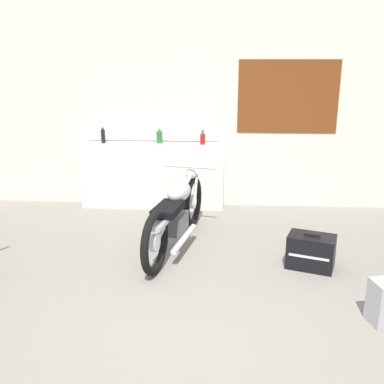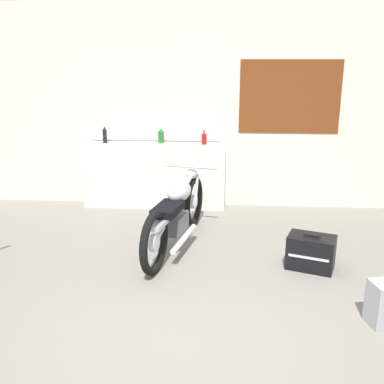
{
  "view_description": "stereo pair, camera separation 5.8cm",
  "coord_description": "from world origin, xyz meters",
  "px_view_note": "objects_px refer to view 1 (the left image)",
  "views": [
    {
      "loc": [
        0.2,
        -2.92,
        2.05
      ],
      "look_at": [
        -0.08,
        1.61,
        0.7
      ],
      "focal_mm": 42.0,
      "sensor_mm": 36.0,
      "label": 1
    },
    {
      "loc": [
        0.26,
        -2.92,
        2.05
      ],
      "look_at": [
        -0.08,
        1.61,
        0.7
      ],
      "focal_mm": 42.0,
      "sensor_mm": 36.0,
      "label": 2
    }
  ],
  "objects_px": {
    "bottle_left_center": "(159,136)",
    "bottle_center": "(203,138)",
    "bottle_leftmost": "(103,135)",
    "hard_case_black": "(311,252)",
    "motorcycle_silver": "(176,213)"
  },
  "relations": [
    {
      "from": "bottle_left_center",
      "to": "bottle_center",
      "type": "relative_size",
      "value": 1.15
    },
    {
      "from": "bottle_leftmost",
      "to": "hard_case_black",
      "type": "distance_m",
      "value": 3.27
    },
    {
      "from": "bottle_leftmost",
      "to": "bottle_center",
      "type": "distance_m",
      "value": 1.38
    },
    {
      "from": "bottle_center",
      "to": "motorcycle_silver",
      "type": "relative_size",
      "value": 0.1
    },
    {
      "from": "bottle_center",
      "to": "motorcycle_silver",
      "type": "bearing_deg",
      "value": -99.56
    },
    {
      "from": "bottle_leftmost",
      "to": "hard_case_black",
      "type": "xyz_separation_m",
      "value": [
        2.56,
        -1.84,
        -0.86
      ]
    },
    {
      "from": "bottle_leftmost",
      "to": "bottle_center",
      "type": "bearing_deg",
      "value": -0.25
    },
    {
      "from": "bottle_leftmost",
      "to": "motorcycle_silver",
      "type": "height_order",
      "value": "bottle_leftmost"
    },
    {
      "from": "bottle_left_center",
      "to": "bottle_leftmost",
      "type": "bearing_deg",
      "value": -176.21
    },
    {
      "from": "bottle_left_center",
      "to": "motorcycle_silver",
      "type": "xyz_separation_m",
      "value": [
        0.37,
        -1.45,
        -0.62
      ]
    },
    {
      "from": "bottle_leftmost",
      "to": "motorcycle_silver",
      "type": "xyz_separation_m",
      "value": [
        1.15,
        -1.4,
        -0.63
      ]
    },
    {
      "from": "motorcycle_silver",
      "to": "hard_case_black",
      "type": "distance_m",
      "value": 1.5
    },
    {
      "from": "bottle_center",
      "to": "hard_case_black",
      "type": "relative_size",
      "value": 0.36
    },
    {
      "from": "hard_case_black",
      "to": "bottle_left_center",
      "type": "bearing_deg",
      "value": 133.36
    },
    {
      "from": "bottle_leftmost",
      "to": "bottle_left_center",
      "type": "relative_size",
      "value": 1.13
    }
  ]
}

